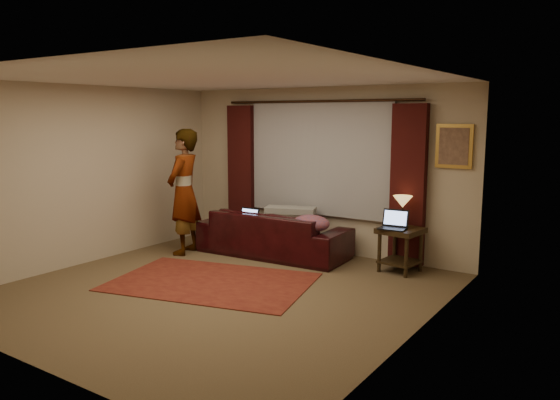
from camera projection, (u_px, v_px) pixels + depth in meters
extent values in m
cube|color=brown|center=(220.00, 291.00, 6.81)|extent=(5.00, 5.00, 0.01)
cube|color=silver|center=(216.00, 78.00, 6.40)|extent=(5.00, 5.00, 0.02)
cube|color=#BEAE94|center=(320.00, 170.00, 8.65)|extent=(5.00, 0.02, 2.60)
cube|color=#BEAE94|center=(23.00, 220.00, 4.56)|extent=(5.00, 0.02, 2.60)
cube|color=#BEAE94|center=(87.00, 175.00, 7.98)|extent=(0.02, 5.00, 2.60)
cube|color=#BEAE94|center=(418.00, 207.00, 5.22)|extent=(0.02, 5.00, 2.60)
cube|color=#9B9BA2|center=(319.00, 158.00, 8.57)|extent=(2.50, 0.05, 1.80)
cube|color=black|center=(242.00, 173.00, 9.41)|extent=(0.50, 0.14, 2.30)
cube|color=black|center=(408.00, 185.00, 7.75)|extent=(0.50, 0.14, 2.30)
cylinder|color=black|center=(318.00, 101.00, 8.40)|extent=(0.04, 0.04, 3.40)
cube|color=#BB8F3D|center=(454.00, 146.00, 7.40)|extent=(0.50, 0.04, 0.60)
imported|color=black|center=(273.00, 225.00, 8.48)|extent=(2.42, 1.15, 0.96)
cube|color=gray|center=(291.00, 194.00, 8.48)|extent=(0.84, 0.56, 0.09)
ellipsoid|color=#753F53|center=(311.00, 224.00, 7.94)|extent=(0.65, 0.55, 0.24)
cube|color=maroon|center=(212.00, 282.00, 7.14)|extent=(2.88, 2.26, 0.01)
cube|color=black|center=(400.00, 250.00, 7.59)|extent=(0.61, 0.61, 0.62)
imported|color=gray|center=(184.00, 192.00, 8.52)|extent=(0.71, 0.71, 1.96)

